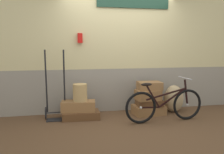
{
  "coord_description": "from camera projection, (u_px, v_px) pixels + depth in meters",
  "views": [
    {
      "loc": [
        -1.22,
        -4.33,
        1.46
      ],
      "look_at": [
        -0.28,
        0.23,
        0.85
      ],
      "focal_mm": 37.6,
      "sensor_mm": 36.0,
      "label": 1
    }
  ],
  "objects": [
    {
      "name": "bicycle",
      "position": [
        164.0,
        105.0,
        4.54
      ],
      "size": [
        1.61,
        0.46,
        0.85
      ],
      "color": "black",
      "rests_on": "ground"
    },
    {
      "name": "burlap_sack",
      "position": [
        174.0,
        99.0,
        5.23
      ],
      "size": [
        0.44,
        0.37,
        0.6
      ],
      "primitive_type": "ellipsoid",
      "color": "tan",
      "rests_on": "ground"
    },
    {
      "name": "suitcase_2",
      "position": [
        149.0,
        110.0,
        5.06
      ],
      "size": [
        0.69,
        0.49,
        0.2
      ],
      "primitive_type": "cube",
      "rotation": [
        0.0,
        0.0,
        0.1
      ],
      "color": "olive",
      "rests_on": "ground"
    },
    {
      "name": "station_building",
      "position": [
        119.0,
        51.0,
        5.29
      ],
      "size": [
        7.18,
        0.74,
        2.69
      ],
      "color": "gray",
      "rests_on": "ground"
    },
    {
      "name": "wicker_basket",
      "position": [
        80.0,
        93.0,
        4.71
      ],
      "size": [
        0.28,
        0.28,
        0.35
      ],
      "primitive_type": "cylinder",
      "color": "tan",
      "rests_on": "suitcase_1"
    },
    {
      "name": "suitcase_4",
      "position": [
        148.0,
        95.0,
        4.99
      ],
      "size": [
        0.52,
        0.4,
        0.21
      ],
      "primitive_type": "cube",
      "rotation": [
        0.0,
        0.0,
        0.08
      ],
      "color": "olive",
      "rests_on": "suitcase_3"
    },
    {
      "name": "suitcase_3",
      "position": [
        149.0,
        102.0,
        5.03
      ],
      "size": [
        0.58,
        0.42,
        0.13
      ],
      "primitive_type": "cube",
      "rotation": [
        0.0,
        0.0,
        -0.08
      ],
      "color": "brown",
      "rests_on": "suitcase_2"
    },
    {
      "name": "suitcase_1",
      "position": [
        78.0,
        106.0,
        4.75
      ],
      "size": [
        0.71,
        0.4,
        0.21
      ],
      "primitive_type": "cube",
      "rotation": [
        0.0,
        0.0,
        -0.11
      ],
      "color": "olive",
      "rests_on": "suitcase_0"
    },
    {
      "name": "luggage_trolley",
      "position": [
        56.0,
        102.0,
        4.71
      ],
      "size": [
        0.43,
        0.35,
        1.4
      ],
      "color": "black",
      "rests_on": "ground"
    },
    {
      "name": "suitcase_5",
      "position": [
        149.0,
        86.0,
        5.01
      ],
      "size": [
        0.52,
        0.38,
        0.17
      ],
      "primitive_type": "cube",
      "rotation": [
        0.0,
        0.0,
        -0.06
      ],
      "color": "olive",
      "rests_on": "suitcase_4"
    },
    {
      "name": "ground",
      "position": [
        128.0,
        122.0,
        4.65
      ],
      "size": [
        9.18,
        5.2,
        0.06
      ],
      "primitive_type": "cube",
      "color": "#513823"
    },
    {
      "name": "suitcase_0",
      "position": [
        81.0,
        115.0,
        4.75
      ],
      "size": [
        0.75,
        0.39,
        0.15
      ],
      "primitive_type": "cube",
      "rotation": [
        0.0,
        0.0,
        -0.02
      ],
      "color": "brown",
      "rests_on": "ground"
    }
  ]
}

